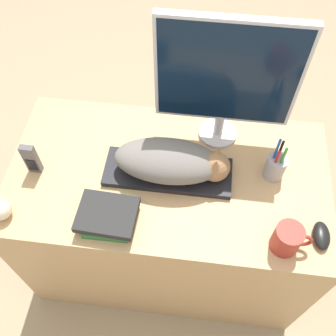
{
  "coord_description": "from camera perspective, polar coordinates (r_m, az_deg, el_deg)",
  "views": [
    {
      "loc": [
        0.1,
        -0.47,
        1.98
      ],
      "look_at": [
        0.0,
        0.31,
        0.82
      ],
      "focal_mm": 42.0,
      "sensor_mm": 36.0,
      "label": 1
    }
  ],
  "objects": [
    {
      "name": "coffee_mug",
      "position": [
        1.34,
        16.98,
        -9.8
      ],
      "size": [
        0.13,
        0.09,
        0.11
      ],
      "color": "#9E2D23",
      "rests_on": "desk"
    },
    {
      "name": "pen_cup",
      "position": [
        1.47,
        15.32,
        0.23
      ],
      "size": [
        0.07,
        0.07,
        0.2
      ],
      "color": "#939399",
      "rests_on": "desk"
    },
    {
      "name": "computer_mouse",
      "position": [
        1.42,
        21.37,
        -9.11
      ],
      "size": [
        0.06,
        0.1,
        0.03
      ],
      "color": "black",
      "rests_on": "desk"
    },
    {
      "name": "cat",
      "position": [
        1.39,
        1.08,
        0.94
      ],
      "size": [
        0.41,
        0.19,
        0.13
      ],
      "color": "#66605B",
      "rests_on": "keyboard"
    },
    {
      "name": "baseball",
      "position": [
        1.46,
        -23.18,
        -5.6
      ],
      "size": [
        0.07,
        0.07,
        0.07
      ],
      "color": "beige",
      "rests_on": "desk"
    },
    {
      "name": "keyboard",
      "position": [
        1.45,
        0.15,
        -0.63
      ],
      "size": [
        0.47,
        0.17,
        0.02
      ],
      "color": "black",
      "rests_on": "desk"
    },
    {
      "name": "book_stack",
      "position": [
        1.36,
        -8.69,
        -6.82
      ],
      "size": [
        0.2,
        0.17,
        0.06
      ],
      "color": "#2D6B38",
      "rests_on": "desk"
    },
    {
      "name": "desk",
      "position": [
        1.79,
        -0.02,
        -7.49
      ],
      "size": [
        1.2,
        0.65,
        0.76
      ],
      "color": "tan",
      "rests_on": "ground_plane"
    },
    {
      "name": "phone",
      "position": [
        1.5,
        -19.23,
        1.22
      ],
      "size": [
        0.05,
        0.03,
        0.14
      ],
      "color": "#4C4C51",
      "rests_on": "desk"
    },
    {
      "name": "ground_plane",
      "position": [
        2.04,
        -1.21,
        -20.41
      ],
      "size": [
        12.0,
        12.0,
        0.0
      ],
      "primitive_type": "plane",
      "color": "#998466"
    },
    {
      "name": "monitor",
      "position": [
        1.36,
        8.55,
        12.86
      ],
      "size": [
        0.49,
        0.15,
        0.53
      ],
      "color": "#B7B7BC",
      "rests_on": "desk"
    }
  ]
}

